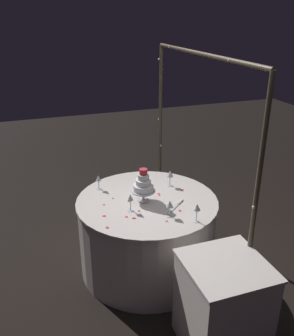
{
  "coord_description": "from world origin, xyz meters",
  "views": [
    {
      "loc": [
        2.84,
        -0.99,
        2.37
      ],
      "look_at": [
        0.0,
        0.0,
        1.07
      ],
      "focal_mm": 39.23,
      "sensor_mm": 36.0,
      "label": 1
    }
  ],
  "objects_px": {
    "side_table": "(222,306)",
    "tiered_cake": "(143,185)",
    "decorative_arch": "(198,134)",
    "wine_glass_0": "(130,199)",
    "wine_glass_1": "(98,179)",
    "wine_glass_2": "(170,174)",
    "main_table": "(147,234)",
    "cake_knife": "(176,206)",
    "wine_glass_4": "(197,208)",
    "wine_glass_3": "(170,205)"
  },
  "relations": [
    {
      "from": "decorative_arch",
      "to": "side_table",
      "type": "height_order",
      "value": "decorative_arch"
    },
    {
      "from": "decorative_arch",
      "to": "side_table",
      "type": "bearing_deg",
      "value": -14.41
    },
    {
      "from": "decorative_arch",
      "to": "cake_knife",
      "type": "bearing_deg",
      "value": -54.36
    },
    {
      "from": "cake_knife",
      "to": "wine_glass_4",
      "type": "bearing_deg",
      "value": 10.28
    },
    {
      "from": "wine_glass_1",
      "to": "side_table",
      "type": "bearing_deg",
      "value": 22.0
    },
    {
      "from": "decorative_arch",
      "to": "wine_glass_2",
      "type": "relative_size",
      "value": 12.65
    },
    {
      "from": "side_table",
      "to": "wine_glass_0",
      "type": "relative_size",
      "value": 4.75
    },
    {
      "from": "main_table",
      "to": "cake_knife",
      "type": "relative_size",
      "value": 5.55
    },
    {
      "from": "main_table",
      "to": "tiered_cake",
      "type": "height_order",
      "value": "tiered_cake"
    },
    {
      "from": "wine_glass_1",
      "to": "wine_glass_3",
      "type": "xyz_separation_m",
      "value": [
        0.71,
        0.46,
        0.01
      ]
    },
    {
      "from": "wine_glass_0",
      "to": "side_table",
      "type": "bearing_deg",
      "value": 23.84
    },
    {
      "from": "wine_glass_0",
      "to": "wine_glass_4",
      "type": "height_order",
      "value": "wine_glass_4"
    },
    {
      "from": "decorative_arch",
      "to": "wine_glass_4",
      "type": "relative_size",
      "value": 12.4
    },
    {
      "from": "wine_glass_2",
      "to": "wine_glass_0",
      "type": "bearing_deg",
      "value": -56.18
    },
    {
      "from": "wine_glass_2",
      "to": "cake_knife",
      "type": "distance_m",
      "value": 0.44
    },
    {
      "from": "decorative_arch",
      "to": "main_table",
      "type": "height_order",
      "value": "decorative_arch"
    },
    {
      "from": "decorative_arch",
      "to": "wine_glass_1",
      "type": "height_order",
      "value": "decorative_arch"
    },
    {
      "from": "wine_glass_0",
      "to": "tiered_cake",
      "type": "bearing_deg",
      "value": 128.71
    },
    {
      "from": "wine_glass_0",
      "to": "wine_glass_4",
      "type": "xyz_separation_m",
      "value": [
        0.35,
        0.46,
        0.01
      ]
    },
    {
      "from": "tiered_cake",
      "to": "wine_glass_2",
      "type": "height_order",
      "value": "tiered_cake"
    },
    {
      "from": "wine_glass_1",
      "to": "wine_glass_2",
      "type": "bearing_deg",
      "value": 76.64
    },
    {
      "from": "wine_glass_0",
      "to": "cake_knife",
      "type": "bearing_deg",
      "value": 81.77
    },
    {
      "from": "wine_glass_0",
      "to": "wine_glass_3",
      "type": "xyz_separation_m",
      "value": [
        0.2,
        0.29,
        -0.01
      ]
    },
    {
      "from": "tiered_cake",
      "to": "wine_glass_0",
      "type": "relative_size",
      "value": 2.0
    },
    {
      "from": "tiered_cake",
      "to": "wine_glass_1",
      "type": "relative_size",
      "value": 2.18
    },
    {
      "from": "wine_glass_0",
      "to": "wine_glass_2",
      "type": "distance_m",
      "value": 0.62
    },
    {
      "from": "wine_glass_2",
      "to": "wine_glass_4",
      "type": "relative_size",
      "value": 0.98
    },
    {
      "from": "decorative_arch",
      "to": "wine_glass_4",
      "type": "xyz_separation_m",
      "value": [
        0.49,
        -0.22,
        -0.46
      ]
    },
    {
      "from": "tiered_cake",
      "to": "wine_glass_2",
      "type": "distance_m",
      "value": 0.42
    },
    {
      "from": "wine_glass_4",
      "to": "cake_knife",
      "type": "xyz_separation_m",
      "value": [
        -0.29,
        -0.05,
        -0.12
      ]
    },
    {
      "from": "wine_glass_4",
      "to": "decorative_arch",
      "type": "bearing_deg",
      "value": 155.49
    },
    {
      "from": "tiered_cake",
      "to": "wine_glass_2",
      "type": "relative_size",
      "value": 1.97
    },
    {
      "from": "side_table",
      "to": "tiered_cake",
      "type": "height_order",
      "value": "tiered_cake"
    },
    {
      "from": "decorative_arch",
      "to": "main_table",
      "type": "relative_size",
      "value": 1.56
    },
    {
      "from": "main_table",
      "to": "wine_glass_1",
      "type": "relative_size",
      "value": 8.97
    },
    {
      "from": "main_table",
      "to": "tiered_cake",
      "type": "relative_size",
      "value": 4.12
    },
    {
      "from": "decorative_arch",
      "to": "wine_glass_0",
      "type": "height_order",
      "value": "decorative_arch"
    },
    {
      "from": "tiered_cake",
      "to": "wine_glass_4",
      "type": "distance_m",
      "value": 0.57
    },
    {
      "from": "side_table",
      "to": "wine_glass_1",
      "type": "height_order",
      "value": "wine_glass_1"
    },
    {
      "from": "wine_glass_1",
      "to": "wine_glass_4",
      "type": "relative_size",
      "value": 0.88
    },
    {
      "from": "side_table",
      "to": "wine_glass_2",
      "type": "distance_m",
      "value": 1.38
    },
    {
      "from": "decorative_arch",
      "to": "wine_glass_1",
      "type": "distance_m",
      "value": 1.05
    },
    {
      "from": "wine_glass_0",
      "to": "wine_glass_2",
      "type": "height_order",
      "value": "wine_glass_2"
    },
    {
      "from": "tiered_cake",
      "to": "wine_glass_0",
      "type": "height_order",
      "value": "tiered_cake"
    },
    {
      "from": "main_table",
      "to": "side_table",
      "type": "distance_m",
      "value": 1.09
    },
    {
      "from": "wine_glass_2",
      "to": "wine_glass_3",
      "type": "bearing_deg",
      "value": -22.87
    },
    {
      "from": "main_table",
      "to": "decorative_arch",
      "type": "bearing_deg",
      "value": 90.13
    },
    {
      "from": "wine_glass_1",
      "to": "wine_glass_3",
      "type": "distance_m",
      "value": 0.84
    },
    {
      "from": "wine_glass_1",
      "to": "wine_glass_2",
      "type": "relative_size",
      "value": 0.9
    },
    {
      "from": "wine_glass_0",
      "to": "wine_glass_1",
      "type": "height_order",
      "value": "wine_glass_0"
    }
  ]
}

